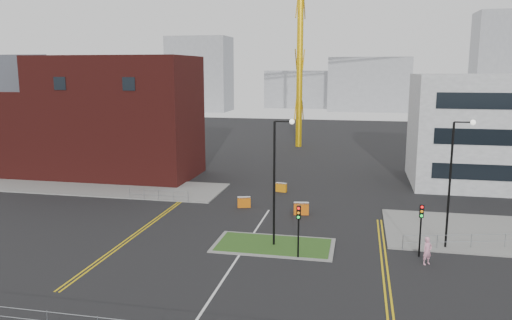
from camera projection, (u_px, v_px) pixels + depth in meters
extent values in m
plane|color=black|center=(216.00, 291.00, 28.56)|extent=(200.00, 200.00, 0.00)
cube|color=slate|center=(95.00, 186.00, 53.76)|extent=(28.00, 8.00, 0.12)
cube|color=slate|center=(274.00, 245.00, 35.85)|extent=(8.60, 4.60, 0.08)
cube|color=#29531B|center=(274.00, 245.00, 35.85)|extent=(8.00, 4.00, 0.12)
cube|color=#4F1613|center=(118.00, 117.00, 58.29)|extent=(18.00, 10.00, 14.00)
cube|color=black|center=(60.00, 83.00, 53.54)|extent=(1.40, 0.10, 1.40)
cube|color=black|center=(129.00, 84.00, 51.93)|extent=(1.40, 0.10, 1.40)
cube|color=#4F1613|center=(29.00, 131.00, 61.06)|extent=(6.00, 10.00, 10.00)
cube|color=#2D3038|center=(25.00, 90.00, 60.17)|extent=(6.40, 8.49, 8.49)
cylinder|color=#ECB40D|center=(300.00, 35.00, 78.71)|extent=(1.00, 1.00, 35.70)
cylinder|color=black|center=(274.00, 185.00, 35.05)|extent=(0.16, 0.16, 9.00)
cylinder|color=black|center=(283.00, 121.00, 34.12)|extent=(1.20, 0.10, 0.10)
sphere|color=silver|center=(292.00, 122.00, 34.00)|extent=(0.36, 0.36, 0.36)
cylinder|color=black|center=(450.00, 187.00, 34.56)|extent=(0.16, 0.16, 9.00)
cylinder|color=black|center=(464.00, 122.00, 33.63)|extent=(1.20, 0.10, 0.10)
sphere|color=silver|center=(473.00, 122.00, 33.51)|extent=(0.36, 0.36, 0.36)
cylinder|color=black|center=(298.00, 237.00, 33.26)|extent=(0.12, 0.12, 3.00)
cube|color=black|center=(299.00, 212.00, 32.96)|extent=(0.28, 0.22, 0.90)
sphere|color=red|center=(299.00, 208.00, 32.78)|extent=(0.18, 0.18, 0.18)
sphere|color=orange|center=(298.00, 213.00, 32.83)|extent=(0.18, 0.18, 0.18)
sphere|color=#0CCC33|center=(298.00, 217.00, 32.89)|extent=(0.18, 0.18, 0.18)
cylinder|color=black|center=(420.00, 235.00, 33.58)|extent=(0.12, 0.12, 3.00)
cube|color=black|center=(422.00, 211.00, 33.27)|extent=(0.28, 0.22, 0.90)
sphere|color=red|center=(422.00, 207.00, 33.09)|extent=(0.18, 0.18, 0.18)
sphere|color=orange|center=(422.00, 211.00, 33.15)|extent=(0.18, 0.18, 0.18)
sphere|color=#0CCC33|center=(422.00, 216.00, 33.20)|extent=(0.18, 0.18, 0.18)
cylinder|color=gray|center=(158.00, 190.00, 47.92)|extent=(6.00, 0.04, 0.04)
cylinder|color=gray|center=(159.00, 195.00, 48.01)|extent=(6.00, 0.04, 0.04)
cylinder|color=gray|center=(130.00, 194.00, 48.61)|extent=(0.05, 0.05, 1.10)
cylinder|color=gray|center=(188.00, 197.00, 47.40)|extent=(0.05, 0.05, 1.10)
cylinder|color=gray|center=(403.00, 243.00, 34.91)|extent=(0.05, 0.05, 1.10)
cube|color=silver|center=(225.00, 277.00, 30.49)|extent=(0.15, 30.00, 0.01)
cube|color=gold|center=(143.00, 227.00, 40.00)|extent=(0.12, 24.00, 0.01)
cube|color=gold|center=(147.00, 228.00, 39.94)|extent=(0.12, 24.00, 0.01)
cube|color=gold|center=(382.00, 265.00, 32.43)|extent=(0.12, 20.00, 0.01)
cube|color=gold|center=(387.00, 265.00, 32.37)|extent=(0.12, 20.00, 0.01)
cube|color=gray|center=(200.00, 74.00, 150.18)|extent=(18.00, 12.00, 22.00)
cube|color=gray|center=(369.00, 84.00, 150.28)|extent=(24.00, 12.00, 16.00)
cube|color=gray|center=(500.00, 64.00, 137.34)|extent=(14.00, 12.00, 28.00)
cube|color=gray|center=(312.00, 89.00, 163.89)|extent=(30.00, 12.00, 12.00)
imported|color=pink|center=(427.00, 251.00, 32.34)|extent=(0.80, 0.75, 1.84)
cube|color=#CE610B|center=(244.00, 202.00, 45.78)|extent=(1.24, 0.72, 0.98)
cube|color=silver|center=(244.00, 197.00, 45.70)|extent=(1.24, 0.72, 0.12)
cube|color=orange|center=(281.00, 187.00, 51.58)|extent=(1.18, 0.64, 0.94)
cube|color=silver|center=(281.00, 183.00, 51.51)|extent=(1.18, 0.64, 0.11)
cube|color=#DC600C|center=(301.00, 209.00, 43.49)|extent=(1.35, 0.61, 1.08)
cube|color=silver|center=(301.00, 203.00, 43.41)|extent=(1.35, 0.61, 0.13)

